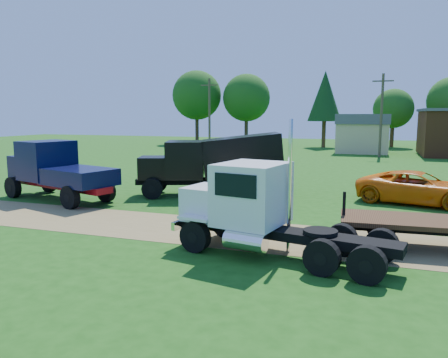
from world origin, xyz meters
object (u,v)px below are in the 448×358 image
(black_dump_truck, at_px, (216,161))
(orange_pickup, at_px, (418,188))
(white_semi_tractor, at_px, (254,208))
(navy_truck, at_px, (55,170))

(black_dump_truck, distance_m, orange_pickup, 10.91)
(white_semi_tractor, bearing_deg, navy_truck, 167.73)
(white_semi_tractor, xyz_separation_m, black_dump_truck, (-4.79, 9.44, 0.46))
(white_semi_tractor, distance_m, orange_pickup, 12.19)
(white_semi_tractor, bearing_deg, black_dump_truck, 128.01)
(white_semi_tractor, xyz_separation_m, orange_pickup, (6.00, 10.59, -0.68))
(navy_truck, bearing_deg, white_semi_tractor, -7.09)
(navy_truck, height_order, orange_pickup, navy_truck)
(black_dump_truck, bearing_deg, navy_truck, -173.21)
(black_dump_truck, xyz_separation_m, navy_truck, (-7.92, -3.95, -0.35))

